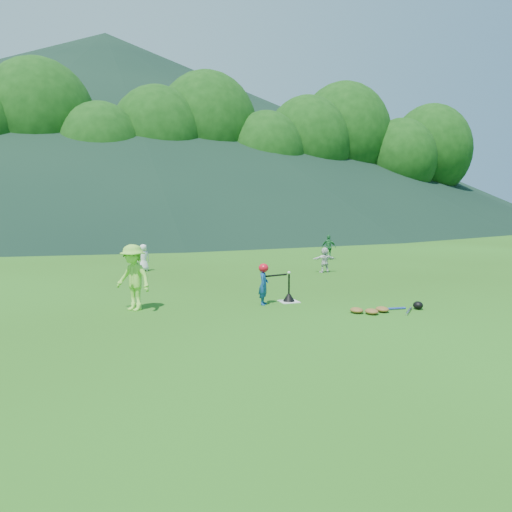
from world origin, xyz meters
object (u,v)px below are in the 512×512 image
(home_plate, at_px, (289,302))
(adult_coach, at_px, (133,278))
(fielder_c, at_px, (329,247))
(equipment_pile, at_px, (383,309))
(fielder_d, at_px, (325,260))
(fielder_a, at_px, (143,258))
(batter_child, at_px, (264,285))
(batting_tee, at_px, (289,297))

(home_plate, distance_m, adult_coach, 3.83)
(adult_coach, bearing_deg, fielder_c, 92.39)
(equipment_pile, bearing_deg, fielder_c, 69.25)
(fielder_c, relative_size, fielder_d, 1.20)
(home_plate, height_order, fielder_a, fielder_a)
(batter_child, height_order, fielder_c, fielder_c)
(batter_child, height_order, fielder_a, batter_child)
(equipment_pile, bearing_deg, batting_tee, 131.23)
(home_plate, xyz_separation_m, equipment_pile, (1.55, -1.77, 0.06))
(home_plate, bearing_deg, fielder_a, 111.81)
(adult_coach, bearing_deg, fielder_d, 82.60)
(batter_child, bearing_deg, adult_coach, 110.80)
(adult_coach, height_order, fielder_d, adult_coach)
(home_plate, distance_m, fielder_d, 5.56)
(adult_coach, xyz_separation_m, batting_tee, (3.74, -0.28, -0.63))
(batting_tee, height_order, equipment_pile, batting_tee)
(batter_child, relative_size, batting_tee, 1.44)
(batter_child, height_order, equipment_pile, batter_child)
(batting_tee, bearing_deg, adult_coach, 175.70)
(adult_coach, height_order, equipment_pile, adult_coach)
(adult_coach, distance_m, fielder_c, 11.89)
(adult_coach, distance_m, equipment_pile, 5.72)
(home_plate, xyz_separation_m, adult_coach, (-3.74, 0.28, 0.75))
(home_plate, height_order, equipment_pile, equipment_pile)
(fielder_c, bearing_deg, equipment_pile, 108.88)
(batter_child, xyz_separation_m, equipment_pile, (2.26, -1.68, -0.42))
(home_plate, xyz_separation_m, batting_tee, (0.00, 0.00, 0.12))
(adult_coach, height_order, batting_tee, adult_coach)
(fielder_c, xyz_separation_m, batting_tee, (-5.27, -8.04, -0.41))
(fielder_a, bearing_deg, home_plate, 95.75)
(home_plate, relative_size, equipment_pile, 0.25)
(fielder_a, relative_size, fielder_d, 1.09)
(adult_coach, relative_size, batting_tee, 2.23)
(batting_tee, bearing_deg, equipment_pile, -48.77)
(batter_child, distance_m, equipment_pile, 2.84)
(home_plate, bearing_deg, equipment_pile, -48.77)
(adult_coach, distance_m, batting_tee, 3.80)
(fielder_d, bearing_deg, equipment_pile, 79.38)
(adult_coach, height_order, fielder_c, adult_coach)
(batter_child, height_order, adult_coach, adult_coach)
(batter_child, relative_size, fielder_d, 1.09)
(home_plate, height_order, fielder_c, fielder_c)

